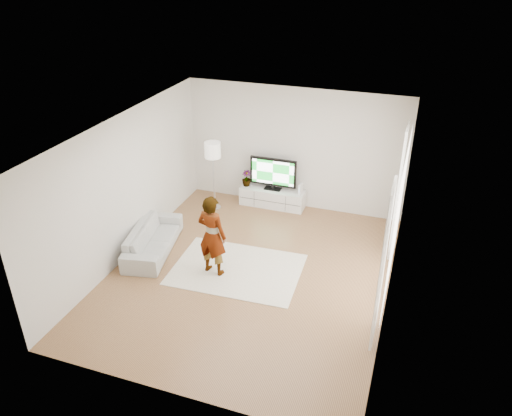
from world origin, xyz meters
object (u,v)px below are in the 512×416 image
(television, at_px, (273,173))
(player, at_px, (212,235))
(media_console, at_px, (272,198))
(floor_lamp, at_px, (213,153))
(rug, at_px, (237,269))
(sofa, at_px, (153,239))

(television, bearing_deg, player, -94.52)
(media_console, bearing_deg, floor_lamp, -157.17)
(media_console, height_order, player, player)
(television, bearing_deg, floor_lamp, -156.09)
(media_console, xyz_separation_m, floor_lamp, (-1.24, -0.52, 1.15))
(rug, height_order, floor_lamp, floor_lamp)
(player, xyz_separation_m, sofa, (-1.44, 0.29, -0.53))
(player, bearing_deg, sofa, -1.34)
(media_console, distance_m, television, 0.63)
(media_console, relative_size, floor_lamp, 0.94)
(television, relative_size, rug, 0.46)
(media_console, distance_m, rug, 2.73)
(player, xyz_separation_m, floor_lamp, (-1.01, 2.41, 0.57))
(television, bearing_deg, rug, -86.82)
(player, height_order, floor_lamp, floor_lamp)
(media_console, bearing_deg, television, 90.00)
(rug, bearing_deg, floor_lamp, 122.46)
(sofa, bearing_deg, television, -43.54)
(television, xyz_separation_m, player, (-0.23, -2.96, -0.04))
(rug, distance_m, sofa, 1.84)
(media_console, relative_size, rug, 0.63)
(television, bearing_deg, media_console, -90.00)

